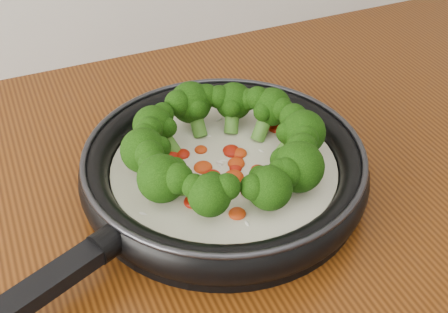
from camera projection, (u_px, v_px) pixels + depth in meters
name	position (u px, v px, depth m)	size (l,w,h in m)	color
skillet	(223.00, 165.00, 0.72)	(0.58, 0.47, 0.10)	black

